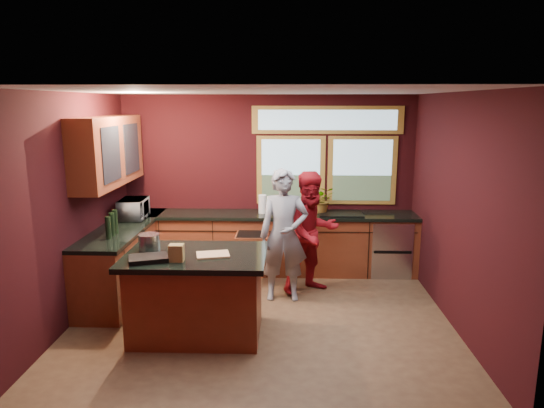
{
  "coord_description": "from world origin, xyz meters",
  "views": [
    {
      "loc": [
        0.29,
        -5.47,
        2.57
      ],
      "look_at": [
        0.11,
        0.4,
        1.34
      ],
      "focal_mm": 32.0,
      "sensor_mm": 36.0,
      "label": 1
    }
  ],
  "objects_px": {
    "island": "(197,294)",
    "cutting_board": "(213,255)",
    "stock_pot": "(149,242)",
    "person_grey": "(284,235)",
    "person_red": "(312,233)"
  },
  "relations": [
    {
      "from": "island",
      "to": "cutting_board",
      "type": "relative_size",
      "value": 4.43
    },
    {
      "from": "person_red",
      "to": "cutting_board",
      "type": "relative_size",
      "value": 4.81
    },
    {
      "from": "person_grey",
      "to": "stock_pot",
      "type": "relative_size",
      "value": 7.29
    },
    {
      "from": "island",
      "to": "person_grey",
      "type": "relative_size",
      "value": 0.89
    },
    {
      "from": "person_grey",
      "to": "cutting_board",
      "type": "bearing_deg",
      "value": -126.76
    },
    {
      "from": "person_red",
      "to": "stock_pot",
      "type": "xyz_separation_m",
      "value": [
        -1.9,
        -1.17,
        0.19
      ]
    },
    {
      "from": "person_grey",
      "to": "person_red",
      "type": "xyz_separation_m",
      "value": [
        0.38,
        0.27,
        -0.03
      ]
    },
    {
      "from": "island",
      "to": "stock_pot",
      "type": "relative_size",
      "value": 6.46
    },
    {
      "from": "island",
      "to": "cutting_board",
      "type": "distance_m",
      "value": 0.52
    },
    {
      "from": "person_red",
      "to": "stock_pot",
      "type": "distance_m",
      "value": 2.24
    },
    {
      "from": "island",
      "to": "cutting_board",
      "type": "bearing_deg",
      "value": -14.04
    },
    {
      "from": "stock_pot",
      "to": "cutting_board",
      "type": "bearing_deg",
      "value": -14.93
    },
    {
      "from": "cutting_board",
      "to": "island",
      "type": "bearing_deg",
      "value": 165.96
    },
    {
      "from": "island",
      "to": "cutting_board",
      "type": "height_order",
      "value": "cutting_board"
    },
    {
      "from": "island",
      "to": "stock_pot",
      "type": "bearing_deg",
      "value": 164.74
    }
  ]
}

